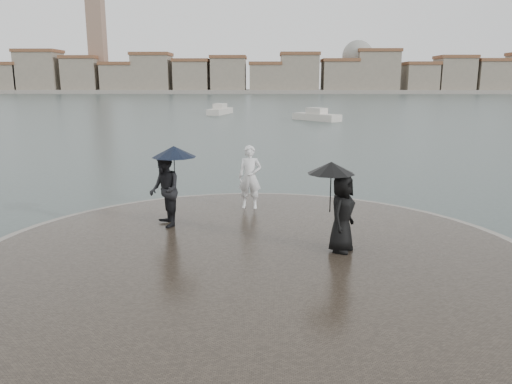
{
  "coord_description": "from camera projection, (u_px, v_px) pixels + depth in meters",
  "views": [
    {
      "loc": [
        0.22,
        -6.54,
        3.98
      ],
      "look_at": [
        0.0,
        4.8,
        1.45
      ],
      "focal_mm": 35.0,
      "sensor_mm": 36.0,
      "label": 1
    }
  ],
  "objects": [
    {
      "name": "ground",
      "position": [
        249.0,
        361.0,
        7.25
      ],
      "size": [
        400.0,
        400.0,
        0.0
      ],
      "primitive_type": "plane",
      "color": "#2B3835",
      "rests_on": "ground"
    },
    {
      "name": "kerb_ring",
      "position": [
        255.0,
        264.0,
        10.63
      ],
      "size": [
        12.5,
        12.5,
        0.32
      ],
      "primitive_type": "cylinder",
      "color": "gray",
      "rests_on": "ground"
    },
    {
      "name": "quay_tip",
      "position": [
        255.0,
        263.0,
        10.62
      ],
      "size": [
        11.9,
        11.9,
        0.36
      ],
      "primitive_type": "cylinder",
      "color": "#2D261E",
      "rests_on": "ground"
    },
    {
      "name": "statue",
      "position": [
        250.0,
        177.0,
        14.34
      ],
      "size": [
        0.71,
        0.51,
        1.83
      ],
      "primitive_type": "imported",
      "rotation": [
        0.0,
        0.0,
        -0.12
      ],
      "color": "white",
      "rests_on": "quay_tip"
    },
    {
      "name": "visitor_left",
      "position": [
        167.0,
        181.0,
        12.51
      ],
      "size": [
        1.32,
        1.22,
        2.04
      ],
      "color": "black",
      "rests_on": "quay_tip"
    },
    {
      "name": "visitor_right",
      "position": [
        339.0,
        201.0,
        10.64
      ],
      "size": [
        1.19,
        1.1,
        1.95
      ],
      "color": "black",
      "rests_on": "quay_tip"
    },
    {
      "name": "far_skyline",
      "position": [
        246.0,
        76.0,
        162.98
      ],
      "size": [
        260.0,
        20.0,
        37.0
      ],
      "color": "gray",
      "rests_on": "ground"
    },
    {
      "name": "boats",
      "position": [
        264.0,
        114.0,
        56.24
      ],
      "size": [
        14.7,
        15.26,
        1.5
      ],
      "color": "beige",
      "rests_on": "ground"
    }
  ]
}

